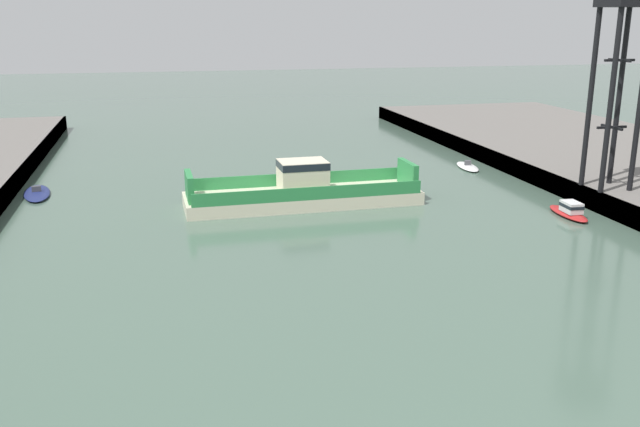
% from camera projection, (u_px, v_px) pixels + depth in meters
% --- Properties ---
extents(chain_ferry, '(20.42, 6.06, 3.89)m').
position_uv_depth(chain_ferry, '(303.00, 192.00, 59.61)').
color(chain_ferry, beige).
rests_on(chain_ferry, ground).
extents(moored_boat_near_left, '(3.14, 7.00, 0.86)m').
position_uv_depth(moored_boat_near_left, '(37.00, 193.00, 63.03)').
color(moored_boat_near_left, navy).
rests_on(moored_boat_near_left, ground).
extents(moored_boat_near_right, '(2.51, 5.41, 0.86)m').
position_uv_depth(moored_boat_near_right, '(468.00, 166.00, 74.28)').
color(moored_boat_near_right, white).
rests_on(moored_boat_near_right, ground).
extents(moored_boat_mid_right, '(1.89, 5.21, 1.30)m').
position_uv_depth(moored_boat_mid_right, '(569.00, 211.00, 56.19)').
color(moored_boat_mid_right, red).
rests_on(moored_boat_mid_right, ground).
extents(crane_tower, '(3.55, 3.55, 17.19)m').
position_uv_depth(crane_tower, '(624.00, 21.00, 54.71)').
color(crane_tower, black).
rests_on(crane_tower, quay_right).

